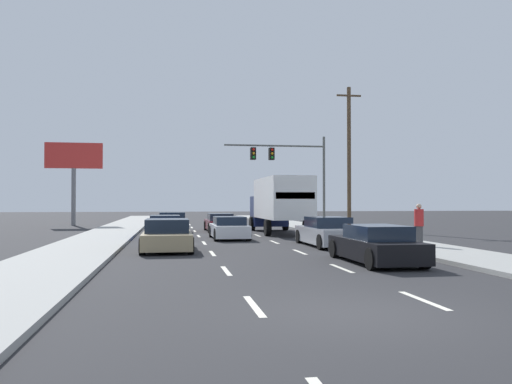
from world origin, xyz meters
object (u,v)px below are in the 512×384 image
(utility_pole_mid, at_px, (349,156))
(pedestrian_near_corner, at_px, (419,225))
(roadside_billboard, at_px, (74,165))
(traffic_signal_mast, at_px, (284,161))
(box_truck, at_px, (279,202))
(car_silver, at_px, (328,233))
(car_black, at_px, (376,245))
(car_tan, at_px, (167,236))
(car_gray, at_px, (172,223))
(car_white, at_px, (229,228))
(car_blue, at_px, (165,228))
(car_maroon, at_px, (220,223))

(utility_pole_mid, bearing_deg, pedestrian_near_corner, -98.88)
(roadside_billboard, relative_size, pedestrian_near_corner, 3.96)
(utility_pole_mid, bearing_deg, traffic_signal_mast, 129.54)
(utility_pole_mid, bearing_deg, box_truck, -145.29)
(car_silver, xyz_separation_m, car_black, (-0.39, -6.39, -0.02))
(car_tan, distance_m, car_silver, 7.09)
(car_silver, bearing_deg, car_gray, 118.86)
(car_gray, xyz_separation_m, car_white, (2.95, -7.37, -0.02))
(car_tan, distance_m, pedestrian_near_corner, 10.37)
(car_tan, relative_size, car_black, 0.97)
(car_blue, distance_m, car_white, 3.38)
(car_gray, relative_size, car_blue, 0.90)
(car_white, relative_size, roadside_billboard, 0.59)
(car_maroon, xyz_separation_m, box_truck, (3.42, -2.83, 1.41))
(traffic_signal_mast, bearing_deg, car_silver, -96.21)
(car_maroon, height_order, utility_pole_mid, utility_pole_mid)
(car_white, xyz_separation_m, utility_pole_mid, (9.55, 8.33, 4.68))
(car_black, bearing_deg, traffic_signal_mast, 84.49)
(box_truck, bearing_deg, car_white, -130.46)
(roadside_billboard, bearing_deg, car_gray, -51.89)
(car_blue, bearing_deg, car_white, -10.46)
(car_white, bearing_deg, box_truck, 49.54)
(car_maroon, height_order, car_black, car_black)
(pedestrian_near_corner, bearing_deg, box_truck, 107.84)
(box_truck, bearing_deg, car_blue, -152.54)
(car_gray, relative_size, box_truck, 0.48)
(utility_pole_mid, bearing_deg, car_maroon, -172.13)
(traffic_signal_mast, relative_size, roadside_billboard, 1.18)
(pedestrian_near_corner, bearing_deg, car_silver, 149.30)
(utility_pole_mid, height_order, pedestrian_near_corner, utility_pole_mid)
(car_gray, relative_size, pedestrian_near_corner, 2.42)
(utility_pole_mid, bearing_deg, car_black, -107.21)
(roadside_billboard, bearing_deg, car_blue, -65.72)
(car_maroon, bearing_deg, car_black, -79.85)
(box_truck, height_order, roadside_billboard, roadside_billboard)
(car_gray, relative_size, car_white, 1.03)
(car_gray, height_order, utility_pole_mid, utility_pole_mid)
(car_white, distance_m, pedestrian_near_corner, 9.98)
(car_maroon, xyz_separation_m, roadside_billboard, (-11.16, 10.60, 4.42))
(car_gray, bearing_deg, box_truck, -25.87)
(car_maroon, distance_m, box_truck, 4.66)
(car_silver, xyz_separation_m, roadside_billboard, (-14.85, 22.59, 4.39))
(car_white, height_order, roadside_billboard, roadside_billboard)
(pedestrian_near_corner, bearing_deg, traffic_signal_mast, 93.97)
(car_white, bearing_deg, car_tan, -117.63)
(box_truck, height_order, traffic_signal_mast, traffic_signal_mast)
(car_black, height_order, utility_pole_mid, utility_pole_mid)
(car_silver, bearing_deg, roadside_billboard, 123.31)
(car_tan, height_order, car_maroon, car_tan)
(car_tan, height_order, car_black, car_tan)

